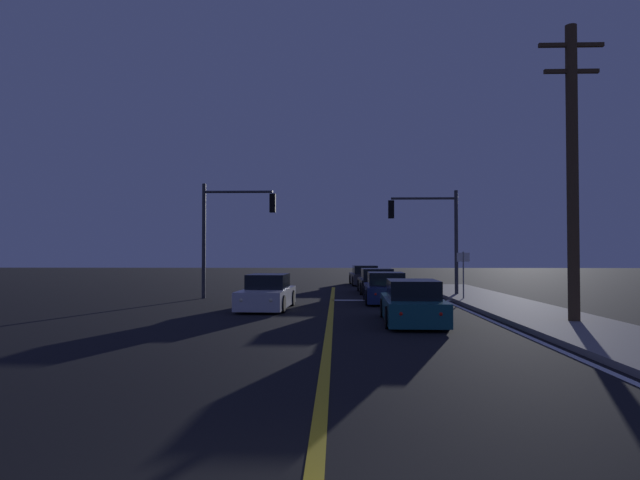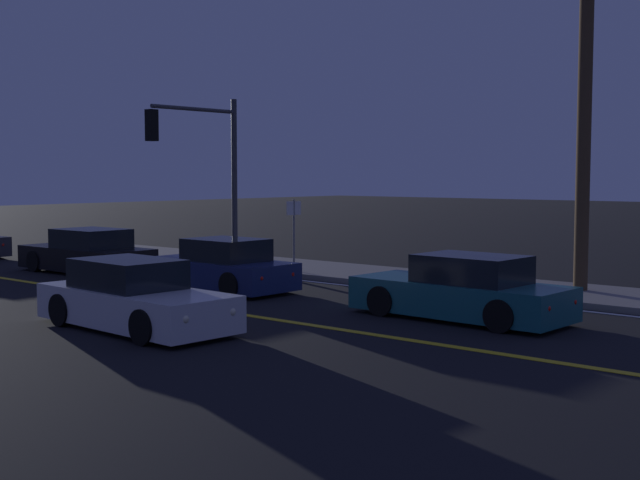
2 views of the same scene
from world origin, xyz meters
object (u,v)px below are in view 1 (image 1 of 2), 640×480
car_mid_block_black (377,282)px  car_parked_curb_teal (412,304)px  car_lead_oncoming_navy (385,289)px  street_sign_corner (463,268)px  traffic_signal_far_left (230,222)px  car_distant_tail_white (267,294)px  traffic_signal_near_right (431,226)px  utility_pole_right (572,169)px  car_side_waiting_charcoal (365,276)px

car_mid_block_black → car_parked_curb_teal: size_ratio=0.99×
car_parked_curb_teal → car_lead_oncoming_navy: 7.00m
street_sign_corner → traffic_signal_far_left: bearing=172.6°
car_mid_block_black → car_distant_tail_white: same height
traffic_signal_far_left → car_mid_block_black: bearing=27.8°
traffic_signal_far_left → street_sign_corner: (10.81, -1.40, -2.16)m
car_mid_block_black → traffic_signal_near_right: 4.60m
car_mid_block_black → utility_pole_right: size_ratio=0.51×
traffic_signal_near_right → street_sign_corner: traffic_signal_near_right is taller
car_mid_block_black → car_lead_oncoming_navy: same height
traffic_signal_near_right → utility_pole_right: bearing=102.2°
car_parked_curb_teal → street_sign_corner: (3.34, 7.70, 0.93)m
car_lead_oncoming_navy → utility_pole_right: utility_pole_right is taller
car_parked_curb_teal → traffic_signal_far_left: 12.17m
car_mid_block_black → car_parked_curb_teal: same height
car_lead_oncoming_navy → traffic_signal_far_left: (-7.26, 2.10, 3.09)m
utility_pole_right → street_sign_corner: bearing=99.7°
car_mid_block_black → traffic_signal_far_left: size_ratio=0.83×
car_lead_oncoming_navy → street_sign_corner: bearing=12.0°
car_side_waiting_charcoal → traffic_signal_near_right: (2.80, -10.33, 2.95)m
car_lead_oncoming_navy → traffic_signal_near_right: size_ratio=0.79×
car_side_waiting_charcoal → street_sign_corner: (3.77, -13.13, 0.93)m
car_parked_curb_teal → utility_pole_right: 6.29m
car_lead_oncoming_navy → car_distant_tail_white: bearing=-149.6°
traffic_signal_far_left → car_parked_curb_teal: bearing=-50.6°
traffic_signal_near_right → traffic_signal_far_left: 9.94m
car_side_waiting_charcoal → street_sign_corner: bearing=-76.4°
car_parked_curb_teal → car_lead_oncoming_navy: bearing=93.5°
car_distant_tail_white → car_lead_oncoming_navy: same height
car_distant_tail_white → utility_pole_right: size_ratio=0.50×
car_side_waiting_charcoal → street_sign_corner: street_sign_corner is taller
car_lead_oncoming_navy → traffic_signal_near_right: (2.58, 3.50, 2.96)m
car_parked_curb_teal → utility_pole_right: size_ratio=0.51×
car_parked_curb_teal → car_distant_tail_white: 6.60m
car_side_waiting_charcoal → car_lead_oncoming_navy: bearing=-91.5°
car_side_waiting_charcoal → traffic_signal_far_left: traffic_signal_far_left is taller
car_distant_tail_white → utility_pole_right: 11.63m
car_lead_oncoming_navy → traffic_signal_near_right: traffic_signal_near_right is taller
car_lead_oncoming_navy → car_side_waiting_charcoal: bearing=91.8°
car_distant_tail_white → car_side_waiting_charcoal: bearing=-102.9°
car_mid_block_black → car_parked_curb_teal: bearing=-90.0°
car_mid_block_black → car_distant_tail_white: (-4.89, -8.70, -0.00)m
traffic_signal_far_left → street_sign_corner: traffic_signal_far_left is taller
car_mid_block_black → street_sign_corner: 6.39m
traffic_signal_near_right → utility_pole_right: utility_pole_right is taller
street_sign_corner → car_side_waiting_charcoal: bearing=106.0°
car_lead_oncoming_navy → traffic_signal_far_left: size_ratio=0.76×
car_parked_curb_teal → car_distant_tail_white: (-5.05, 4.25, -0.00)m
car_lead_oncoming_navy → utility_pole_right: (4.95, -7.48, 4.11)m
car_distant_tail_white → street_sign_corner: bearing=-155.0°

